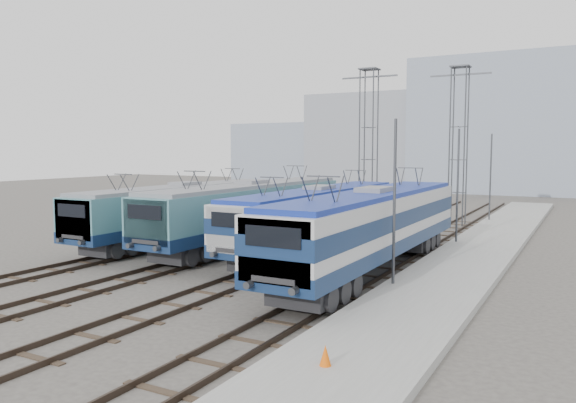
# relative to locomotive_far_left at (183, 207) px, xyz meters

# --- Properties ---
(ground) EXTENTS (160.00, 160.00, 0.00)m
(ground) POSITION_rel_locomotive_far_left_xyz_m (6.75, -7.52, -2.18)
(ground) COLOR #514C47
(platform) EXTENTS (4.00, 70.00, 0.30)m
(platform) POSITION_rel_locomotive_far_left_xyz_m (16.95, 0.48, -2.03)
(platform) COLOR #9E9E99
(platform) RESTS_ON ground
(locomotive_far_left) EXTENTS (2.76, 17.43, 3.28)m
(locomotive_far_left) POSITION_rel_locomotive_far_left_xyz_m (0.00, 0.00, 0.00)
(locomotive_far_left) COLOR navy
(locomotive_far_left) RESTS_ON ground
(locomotive_center_left) EXTENTS (2.91, 18.37, 3.46)m
(locomotive_center_left) POSITION_rel_locomotive_far_left_xyz_m (4.50, 0.70, 0.11)
(locomotive_center_left) COLOR navy
(locomotive_center_left) RESTS_ON ground
(locomotive_center_right) EXTENTS (2.77, 17.52, 3.29)m
(locomotive_center_right) POSITION_rel_locomotive_far_left_xyz_m (9.00, 0.61, 0.06)
(locomotive_center_right) COLOR navy
(locomotive_center_right) RESTS_ON ground
(locomotive_far_right) EXTENTS (2.97, 18.78, 3.53)m
(locomotive_far_right) POSITION_rel_locomotive_far_left_xyz_m (13.50, -2.93, 0.21)
(locomotive_far_right) COLOR navy
(locomotive_far_right) RESTS_ON ground
(catenary_tower_west) EXTENTS (4.50, 1.20, 12.00)m
(catenary_tower_west) POSITION_rel_locomotive_far_left_xyz_m (6.75, 14.48, 4.47)
(catenary_tower_west) COLOR #3F4247
(catenary_tower_west) RESTS_ON ground
(catenary_tower_east) EXTENTS (4.50, 1.20, 12.00)m
(catenary_tower_east) POSITION_rel_locomotive_far_left_xyz_m (13.25, 16.48, 4.47)
(catenary_tower_east) COLOR #3F4247
(catenary_tower_east) RESTS_ON ground
(mast_front) EXTENTS (0.12, 0.12, 7.00)m
(mast_front) POSITION_rel_locomotive_far_left_xyz_m (15.35, -5.52, 1.32)
(mast_front) COLOR #3F4247
(mast_front) RESTS_ON ground
(mast_mid) EXTENTS (0.12, 0.12, 7.00)m
(mast_mid) POSITION_rel_locomotive_far_left_xyz_m (15.35, 6.48, 1.32)
(mast_mid) COLOR #3F4247
(mast_mid) RESTS_ON ground
(mast_rear) EXTENTS (0.12, 0.12, 7.00)m
(mast_rear) POSITION_rel_locomotive_far_left_xyz_m (15.35, 18.48, 1.32)
(mast_rear) COLOR #3F4247
(mast_rear) RESTS_ON ground
(safety_cone) EXTENTS (0.30, 0.30, 0.54)m
(safety_cone) POSITION_rel_locomotive_far_left_xyz_m (16.61, -14.85, -1.61)
(safety_cone) COLOR #F8600A
(safety_cone) RESTS_ON platform
(building_west) EXTENTS (18.00, 12.00, 14.00)m
(building_west) POSITION_rel_locomotive_far_left_xyz_m (-7.25, 54.48, 4.82)
(building_west) COLOR #9297A2
(building_west) RESTS_ON ground
(building_center) EXTENTS (22.00, 14.00, 18.00)m
(building_center) POSITION_rel_locomotive_far_left_xyz_m (10.75, 54.48, 6.82)
(building_center) COLOR #909CAF
(building_center) RESTS_ON ground
(building_far_west) EXTENTS (14.00, 10.00, 10.00)m
(building_far_west) POSITION_rel_locomotive_far_left_xyz_m (-23.25, 54.48, 2.82)
(building_far_west) COLOR #909CAF
(building_far_west) RESTS_ON ground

